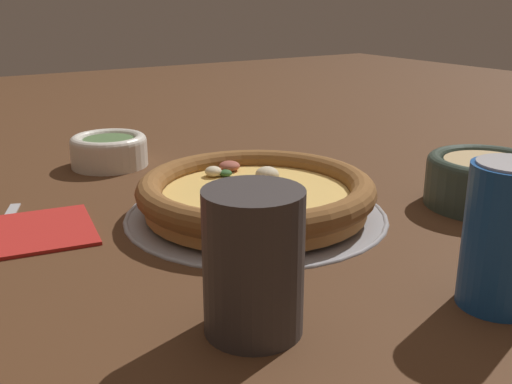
% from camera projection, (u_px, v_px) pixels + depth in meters
% --- Properties ---
extents(ground_plane, '(3.00, 3.00, 0.00)m').
position_uv_depth(ground_plane, '(256.00, 215.00, 0.71)').
color(ground_plane, '#4C2D19').
extents(pizza_tray, '(0.31, 0.31, 0.01)m').
position_uv_depth(pizza_tray, '(256.00, 213.00, 0.71)').
color(pizza_tray, '#9E9EA3').
rests_on(pizza_tray, ground_plane).
extents(pizza, '(0.28, 0.28, 0.04)m').
position_uv_depth(pizza, '(256.00, 193.00, 0.70)').
color(pizza, '#BC7F42').
rests_on(pizza, pizza_tray).
extents(bowl_near, '(0.14, 0.14, 0.06)m').
position_uv_depth(bowl_near, '(485.00, 179.00, 0.73)').
color(bowl_near, '#334238').
rests_on(bowl_near, ground_plane).
extents(bowl_far, '(0.11, 0.11, 0.05)m').
position_uv_depth(bowl_far, '(109.00, 149.00, 0.91)').
color(bowl_far, silver).
rests_on(bowl_far, ground_plane).
extents(drinking_cup, '(0.08, 0.08, 0.11)m').
position_uv_depth(drinking_cup, '(253.00, 262.00, 0.45)').
color(drinking_cup, '#383333').
rests_on(drinking_cup, ground_plane).
extents(napkin, '(0.16, 0.15, 0.01)m').
position_uv_depth(napkin, '(28.00, 231.00, 0.65)').
color(napkin, '#B2231E').
rests_on(napkin, ground_plane).
extents(fork, '(0.08, 0.16, 0.00)m').
position_uv_depth(fork, '(0.00, 231.00, 0.66)').
color(fork, '#B7B7BC').
rests_on(fork, ground_plane).
extents(beverage_can, '(0.07, 0.07, 0.12)m').
position_uv_depth(beverage_can, '(504.00, 236.00, 0.49)').
color(beverage_can, '#194C99').
rests_on(beverage_can, ground_plane).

